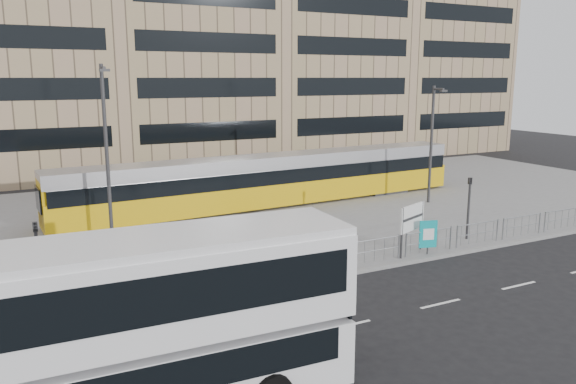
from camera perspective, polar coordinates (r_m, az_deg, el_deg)
name	(u,v)px	position (r m, az deg, el deg)	size (l,w,h in m)	color
ground	(335,278)	(23.19, 4.78, -8.70)	(120.00, 120.00, 0.00)	black
plaza	(228,214)	(33.51, -6.07, -2.21)	(64.00, 24.00, 0.15)	slate
kerb	(334,276)	(23.21, 4.72, -8.49)	(64.00, 0.25, 0.17)	gray
building_row	(153,22)	(54.54, -13.58, 16.40)	(70.40, 18.40, 31.20)	brown
pedestrian_barrier	(369,245)	(24.33, 8.22, -5.37)	(32.07, 0.07, 1.10)	gray
road_markings	(419,309)	(20.75, 13.13, -11.48)	(62.00, 0.12, 0.01)	white
double_decker_bus	(125,324)	(13.95, -16.20, -12.79)	(11.07, 3.14, 4.39)	silver
tram	(273,180)	(35.01, -1.55, 1.23)	(26.99, 3.99, 3.17)	gold
station_sign	(412,220)	(25.86, 12.50, -2.77)	(1.88, 0.82, 2.29)	#2D2D30
ad_panel	(428,235)	(26.12, 14.05, -4.22)	(0.82, 0.30, 1.57)	#2D2D30
pedestrian	(245,248)	(23.45, -4.37, -5.73)	(0.66, 0.44, 1.82)	black
traffic_light_west	(38,254)	(21.01, -24.09, -5.76)	(0.18, 0.21, 3.10)	#2D2D30
traffic_light_east	(469,200)	(28.86, 17.92, -0.79)	(0.18, 0.21, 3.10)	#2D2D30
lamp_post_west	(107,148)	(27.61, -17.95, 4.24)	(0.45, 1.04, 8.48)	#2D2D30
lamp_post_east	(432,139)	(36.50, 14.43, 5.20)	(0.45, 1.04, 7.37)	#2D2D30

